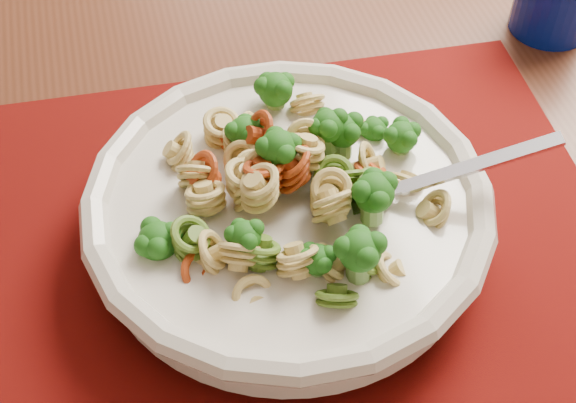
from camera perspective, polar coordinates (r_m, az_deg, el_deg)
name	(u,v)px	position (r m, az deg, el deg)	size (l,w,h in m)	color
dining_table	(301,176)	(0.74, 0.96, 1.86)	(1.63, 1.15, 0.71)	#4C2415
placemat	(279,242)	(0.58, -0.62, -2.93)	(0.49, 0.38, 0.00)	#5D0B04
pasta_bowl	(288,209)	(0.56, 0.00, -0.55)	(0.29, 0.29, 0.05)	beige
pasta_broccoli_heap	(288,196)	(0.55, 0.00, 0.41)	(0.24, 0.24, 0.06)	tan
fork	(366,199)	(0.55, 5.59, 0.16)	(0.19, 0.02, 0.01)	silver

